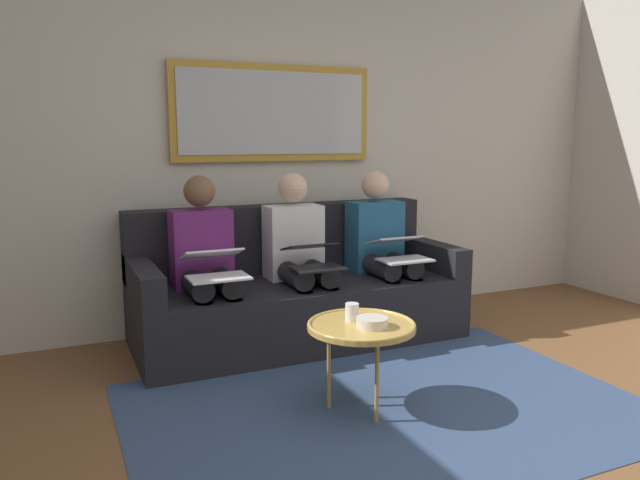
{
  "coord_description": "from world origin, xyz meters",
  "views": [
    {
      "loc": [
        1.53,
        1.7,
        1.38
      ],
      "look_at": [
        0.0,
        -1.7,
        0.75
      ],
      "focal_mm": 34.32,
      "sensor_mm": 36.0,
      "label": 1
    }
  ],
  "objects_px": {
    "framed_mirror": "(274,113)",
    "laptop_black": "(313,256)",
    "person_right": "(205,261)",
    "laptop_white": "(215,264)",
    "couch": "(295,293)",
    "coffee_table": "(361,327)",
    "person_left": "(381,246)",
    "laptop_silver": "(399,248)",
    "cup": "(352,312)",
    "bowl": "(372,322)",
    "person_middle": "(299,253)"
  },
  "relations": [
    {
      "from": "framed_mirror",
      "to": "laptop_black",
      "type": "bearing_deg",
      "value": 90.0
    },
    {
      "from": "framed_mirror",
      "to": "laptop_black",
      "type": "height_order",
      "value": "framed_mirror"
    },
    {
      "from": "person_right",
      "to": "laptop_white",
      "type": "relative_size",
      "value": 3.01
    },
    {
      "from": "couch",
      "to": "framed_mirror",
      "type": "relative_size",
      "value": 1.47
    },
    {
      "from": "coffee_table",
      "to": "framed_mirror",
      "type": "bearing_deg",
      "value": -94.71
    },
    {
      "from": "person_left",
      "to": "person_right",
      "type": "distance_m",
      "value": 1.28
    },
    {
      "from": "laptop_silver",
      "to": "couch",
      "type": "bearing_deg",
      "value": -25.7
    },
    {
      "from": "cup",
      "to": "person_right",
      "type": "relative_size",
      "value": 0.08
    },
    {
      "from": "coffee_table",
      "to": "laptop_silver",
      "type": "bearing_deg",
      "value": -130.33
    },
    {
      "from": "framed_mirror",
      "to": "bowl",
      "type": "height_order",
      "value": "framed_mirror"
    },
    {
      "from": "couch",
      "to": "laptop_silver",
      "type": "distance_m",
      "value": 0.78
    },
    {
      "from": "coffee_table",
      "to": "bowl",
      "type": "relative_size",
      "value": 3.46
    },
    {
      "from": "cup",
      "to": "person_right",
      "type": "distance_m",
      "value": 1.19
    },
    {
      "from": "couch",
      "to": "person_middle",
      "type": "distance_m",
      "value": 0.31
    },
    {
      "from": "framed_mirror",
      "to": "laptop_white",
      "type": "bearing_deg",
      "value": 47.19
    },
    {
      "from": "cup",
      "to": "couch",
      "type": "bearing_deg",
      "value": -97.33
    },
    {
      "from": "laptop_silver",
      "to": "person_right",
      "type": "distance_m",
      "value": 1.3
    },
    {
      "from": "person_middle",
      "to": "laptop_black",
      "type": "bearing_deg",
      "value": 90.0
    },
    {
      "from": "framed_mirror",
      "to": "person_right",
      "type": "bearing_deg",
      "value": 35.53
    },
    {
      "from": "laptop_silver",
      "to": "laptop_black",
      "type": "distance_m",
      "value": 0.64
    },
    {
      "from": "bowl",
      "to": "laptop_white",
      "type": "distance_m",
      "value": 1.13
    },
    {
      "from": "couch",
      "to": "laptop_black",
      "type": "bearing_deg",
      "value": 90.0
    },
    {
      "from": "bowl",
      "to": "person_left",
      "type": "bearing_deg",
      "value": -121.59
    },
    {
      "from": "coffee_table",
      "to": "bowl",
      "type": "bearing_deg",
      "value": 110.78
    },
    {
      "from": "framed_mirror",
      "to": "person_right",
      "type": "xyz_separation_m",
      "value": [
        0.64,
        0.46,
        -0.94
      ]
    },
    {
      "from": "couch",
      "to": "laptop_black",
      "type": "height_order",
      "value": "couch"
    },
    {
      "from": "cup",
      "to": "laptop_white",
      "type": "xyz_separation_m",
      "value": [
        0.49,
        -0.84,
        0.13
      ]
    },
    {
      "from": "cup",
      "to": "bowl",
      "type": "relative_size",
      "value": 0.57
    },
    {
      "from": "person_left",
      "to": "laptop_white",
      "type": "height_order",
      "value": "person_left"
    },
    {
      "from": "framed_mirror",
      "to": "laptop_silver",
      "type": "xyz_separation_m",
      "value": [
        -0.64,
        0.7,
        -0.92
      ]
    },
    {
      "from": "bowl",
      "to": "couch",
      "type": "bearing_deg",
      "value": -94.77
    },
    {
      "from": "laptop_silver",
      "to": "person_middle",
      "type": "relative_size",
      "value": 0.32
    },
    {
      "from": "bowl",
      "to": "laptop_white",
      "type": "bearing_deg",
      "value": -61.5
    },
    {
      "from": "person_middle",
      "to": "laptop_white",
      "type": "xyz_separation_m",
      "value": [
        0.64,
        0.23,
        0.02
      ]
    },
    {
      "from": "cup",
      "to": "person_right",
      "type": "height_order",
      "value": "person_right"
    },
    {
      "from": "cup",
      "to": "person_left",
      "type": "xyz_separation_m",
      "value": [
        -0.79,
        -1.07,
        0.11
      ]
    },
    {
      "from": "person_left",
      "to": "person_middle",
      "type": "height_order",
      "value": "same"
    },
    {
      "from": "laptop_black",
      "to": "laptop_white",
      "type": "relative_size",
      "value": 0.96
    },
    {
      "from": "cup",
      "to": "laptop_black",
      "type": "relative_size",
      "value": 0.25
    },
    {
      "from": "framed_mirror",
      "to": "bowl",
      "type": "xyz_separation_m",
      "value": [
        0.11,
        1.67,
        -1.07
      ]
    },
    {
      "from": "laptop_black",
      "to": "framed_mirror",
      "type": "bearing_deg",
      "value": -90.0
    },
    {
      "from": "cup",
      "to": "person_right",
      "type": "xyz_separation_m",
      "value": [
        0.49,
        -1.07,
        0.11
      ]
    },
    {
      "from": "person_middle",
      "to": "person_right",
      "type": "height_order",
      "value": "same"
    },
    {
      "from": "coffee_table",
      "to": "bowl",
      "type": "xyz_separation_m",
      "value": [
        -0.03,
        0.07,
        0.04
      ]
    },
    {
      "from": "cup",
      "to": "laptop_silver",
      "type": "distance_m",
      "value": 1.15
    },
    {
      "from": "cup",
      "to": "person_middle",
      "type": "distance_m",
      "value": 1.09
    },
    {
      "from": "couch",
      "to": "cup",
      "type": "height_order",
      "value": "couch"
    },
    {
      "from": "person_middle",
      "to": "cup",
      "type": "bearing_deg",
      "value": 82.2
    },
    {
      "from": "couch",
      "to": "person_left",
      "type": "relative_size",
      "value": 1.93
    },
    {
      "from": "person_left",
      "to": "person_right",
      "type": "relative_size",
      "value": 1.0
    }
  ]
}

